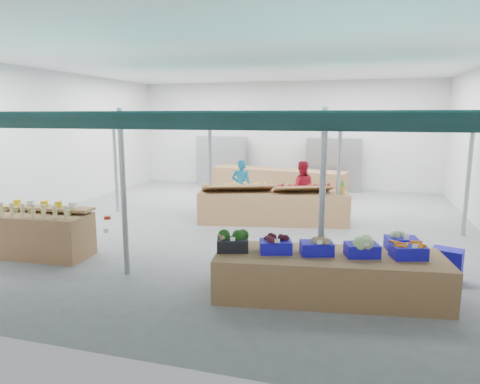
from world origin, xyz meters
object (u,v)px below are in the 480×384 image
Objects in this scene: crate_stack at (447,265)px; vendor_right at (301,189)px; veg_counter at (328,276)px; bottle_shelf at (42,233)px; vendor_left at (241,186)px; fruit_counter at (273,208)px.

vendor_right reaches higher than crate_stack.
crate_stack is (1.94, 1.22, -0.06)m from veg_counter.
crate_stack is at bearing 2.26° from bottle_shelf.
vendor_right reaches higher than veg_counter.
vendor_left is at bearing -10.60° from vendor_right.
fruit_counter is at bearing 103.97° from veg_counter.
crate_stack is (3.76, -3.21, -0.13)m from fruit_counter.
veg_counter is 2.26× the size of vendor_left.
bottle_shelf reaches higher than fruit_counter.
crate_stack is 0.37× the size of vendor_left.
vendor_right reaches higher than fruit_counter.
crate_stack is at bearing 128.45° from vendor_left.
fruit_counter reaches higher than crate_stack.
veg_counter is 0.90× the size of fruit_counter.
veg_counter is at bearing 91.94° from vendor_right.
fruit_counter reaches higher than veg_counter.
vendor_left is (2.81, 5.09, 0.32)m from bottle_shelf.
fruit_counter is 1.67m from vendor_left.
vendor_right is at bearing 126.29° from crate_stack.
vendor_left reaches higher than veg_counter.
fruit_counter is at bearing 126.89° from vendor_left.
vendor_right is at bearing 169.40° from vendor_left.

